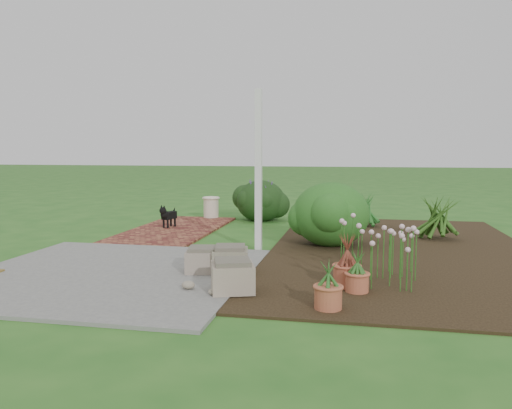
% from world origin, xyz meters
% --- Properties ---
extents(ground, '(80.00, 80.00, 0.00)m').
position_xyz_m(ground, '(0.00, 0.00, 0.00)').
color(ground, '#265E1D').
rests_on(ground, ground).
extents(concrete_patio, '(3.50, 3.50, 0.04)m').
position_xyz_m(concrete_patio, '(-1.25, -1.75, 0.02)').
color(concrete_patio, slate).
rests_on(concrete_patio, ground).
extents(brick_path, '(1.60, 3.50, 0.04)m').
position_xyz_m(brick_path, '(-1.70, 1.75, 0.02)').
color(brick_path, '#5C211D').
rests_on(brick_path, ground).
extents(garden_bed, '(4.00, 7.00, 0.03)m').
position_xyz_m(garden_bed, '(2.50, 0.50, 0.01)').
color(garden_bed, black).
rests_on(garden_bed, ground).
extents(veranda_post, '(0.10, 0.10, 2.50)m').
position_xyz_m(veranda_post, '(0.30, 0.10, 1.25)').
color(veranda_post, white).
rests_on(veranda_post, ground).
extents(stone_trough_near, '(0.57, 0.57, 0.30)m').
position_xyz_m(stone_trough_near, '(0.48, -2.27, 0.19)').
color(stone_trough_near, gray).
rests_on(stone_trough_near, concrete_patio).
extents(stone_trough_mid, '(0.48, 0.48, 0.27)m').
position_xyz_m(stone_trough_mid, '(-0.11, -1.49, 0.18)').
color(stone_trough_mid, gray).
rests_on(stone_trough_mid, concrete_patio).
extents(stone_trough_far, '(0.52, 0.52, 0.29)m').
position_xyz_m(stone_trough_far, '(0.24, -1.45, 0.19)').
color(stone_trough_far, '#706954').
rests_on(stone_trough_far, concrete_patio).
extents(black_dog, '(0.24, 0.48, 0.42)m').
position_xyz_m(black_dog, '(-1.88, 1.85, 0.29)').
color(black_dog, black).
rests_on(black_dog, brick_path).
extents(cream_ceramic_urn, '(0.40, 0.40, 0.45)m').
position_xyz_m(cream_ceramic_urn, '(-1.47, 3.45, 0.27)').
color(cream_ceramic_urn, beige).
rests_on(cream_ceramic_urn, brick_path).
extents(evergreen_shrub, '(1.61, 1.61, 1.06)m').
position_xyz_m(evergreen_shrub, '(1.38, 0.71, 0.56)').
color(evergreen_shrub, '#0E3B0F').
rests_on(evergreen_shrub, garden_bed).
extents(agapanthus_clump_back, '(1.23, 1.23, 0.90)m').
position_xyz_m(agapanthus_clump_back, '(3.18, 1.63, 0.48)').
color(agapanthus_clump_back, '#123B10').
rests_on(agapanthus_clump_back, garden_bed).
extents(agapanthus_clump_front, '(1.19, 1.19, 0.79)m').
position_xyz_m(agapanthus_clump_front, '(1.93, 2.86, 0.43)').
color(agapanthus_clump_front, '#0D3F16').
rests_on(agapanthus_clump_front, garden_bed).
extents(pink_flower_patch, '(1.26, 1.26, 0.71)m').
position_xyz_m(pink_flower_patch, '(2.07, -1.41, 0.39)').
color(pink_flower_patch, '#113D0F').
rests_on(pink_flower_patch, garden_bed).
extents(terracotta_pot_bronze, '(0.35, 0.35, 0.25)m').
position_xyz_m(terracotta_pot_bronze, '(1.70, -1.80, 0.15)').
color(terracotta_pot_bronze, '#AC543A').
rests_on(terracotta_pot_bronze, garden_bed).
extents(terracotta_pot_small_left, '(0.28, 0.28, 0.21)m').
position_xyz_m(terracotta_pot_small_left, '(1.82, -1.99, 0.13)').
color(terracotta_pot_small_left, '#B25A3C').
rests_on(terracotta_pot_small_left, garden_bed).
extents(terracotta_pot_small_right, '(0.28, 0.28, 0.23)m').
position_xyz_m(terracotta_pot_small_right, '(1.54, -2.64, 0.14)').
color(terracotta_pot_small_right, '#AD593A').
rests_on(terracotta_pot_small_right, garden_bed).
extents(purple_flowering_bush, '(1.39, 1.39, 0.93)m').
position_xyz_m(purple_flowering_bush, '(-0.31, 3.44, 0.47)').
color(purple_flowering_bush, black).
rests_on(purple_flowering_bush, ground).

